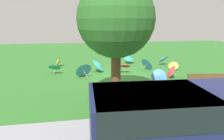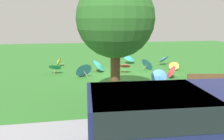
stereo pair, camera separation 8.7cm
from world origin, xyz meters
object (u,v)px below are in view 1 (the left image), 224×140
parasol_blue_3 (148,64)px  shade_tree (116,19)px  van_dark (182,116)px  parasol_teal_0 (55,66)px  parasol_teal_1 (129,57)px  parasol_blue_4 (163,59)px  parasol_blue_5 (159,76)px  park_bench (204,83)px  parasol_red_0 (125,65)px  parasol_yellow_1 (58,62)px  parasol_teal_2 (99,65)px  parasol_blue_1 (83,70)px  parasol_red_3 (200,79)px  parasol_red_1 (170,71)px  parasol_yellow_0 (173,65)px

parasol_blue_3 → shade_tree: bearing=58.0°
van_dark → parasol_teal_0: van_dark is taller
parasol_teal_0 → parasol_teal_1: 5.71m
parasol_blue_4 → parasol_blue_5: size_ratio=1.19×
park_bench → parasol_blue_5: 2.20m
parasol_red_0 → parasol_yellow_1: parasol_yellow_1 is taller
parasol_teal_1 → parasol_teal_2: bearing=42.4°
parasol_blue_3 → parasol_blue_1: bearing=15.4°
parasol_red_3 → parasol_red_0: bearing=-49.3°
parasol_red_1 → parasol_red_3: parasol_red_1 is taller
shade_tree → parasol_blue_1: (1.10, -3.81, -2.70)m
shade_tree → parasol_red_0: size_ratio=5.71×
parasol_teal_1 → parasol_blue_1: (3.59, 3.49, -0.00)m
parasol_teal_1 → parasol_blue_5: parasol_blue_5 is taller
parasol_teal_2 → parasol_yellow_0: bearing=175.2°
parasol_blue_3 → parasol_red_3: bearing=108.0°
van_dark → parasol_yellow_1: size_ratio=6.14×
shade_tree → parasol_blue_1: size_ratio=4.12×
parasol_red_0 → parasol_yellow_1: bearing=-33.0°
parasol_red_3 → parasol_blue_5: parasol_blue_5 is taller
shade_tree → parasol_yellow_0: (-4.71, -4.61, -2.84)m
parasol_teal_0 → parasol_red_3: 8.06m
parasol_red_0 → parasol_blue_4: (-3.30, -1.97, -0.04)m
parasol_blue_3 → parasol_teal_1: bearing=-75.4°
parasol_blue_5 → van_dark: bearing=72.3°
parasol_red_0 → parasol_blue_3: 1.71m
parasol_red_1 → parasol_teal_2: 4.27m
parasol_teal_0 → parasol_yellow_0: 7.44m
parasol_teal_2 → parasol_yellow_1: bearing=-39.1°
parasol_teal_1 → parasol_blue_1: size_ratio=1.00×
van_dark → parasol_red_0: size_ratio=5.80×
van_dark → parasol_yellow_0: (-3.90, -8.33, -0.61)m
parasol_teal_0 → parasol_red_3: parasol_teal_0 is taller
parasol_yellow_0 → parasol_yellow_1: 7.80m
parasol_yellow_0 → parasol_teal_2: 4.76m
parasol_red_0 → parasol_teal_1: size_ratio=0.72×
parasol_teal_0 → parasol_teal_1: (-5.21, -2.36, -0.00)m
parasol_blue_1 → parasol_teal_0: bearing=-35.2°
parasol_blue_3 → parasol_blue_4: bearing=-138.8°
van_dark → parasol_red_1: van_dark is taller
parasol_yellow_0 → parasol_teal_2: bearing=-4.8°
van_dark → parasol_yellow_1: van_dark is taller
parasol_red_1 → parasol_blue_5: bearing=44.1°
park_bench → parasol_blue_3: size_ratio=1.60×
parasol_blue_1 → parasol_teal_2: 1.60m
shade_tree → parasol_blue_1: 4.80m
shade_tree → parasol_yellow_1: (2.66, -7.15, -2.79)m
shade_tree → parasol_blue_4: size_ratio=4.46×
park_bench → parasol_teal_2: size_ratio=1.50×
parasol_teal_0 → parasol_blue_4: parasol_blue_4 is taller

